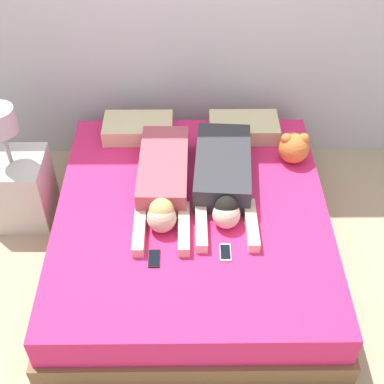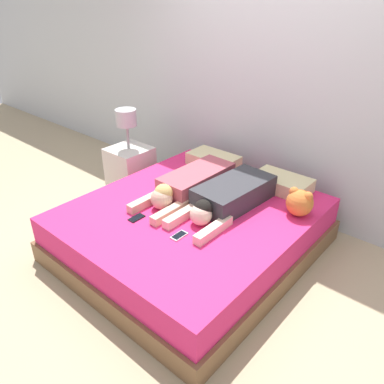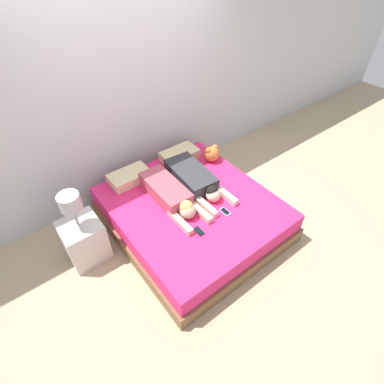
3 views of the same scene
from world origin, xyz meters
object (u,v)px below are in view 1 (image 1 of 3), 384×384
Objects in this scene: person_right at (223,176)px; cell_phone_right at (225,252)px; cell_phone_left at (154,259)px; plush_toy at (294,147)px; bed at (192,231)px; nightstand at (18,184)px; pillow_head_right at (244,128)px; pillow_head_left at (138,128)px; person_left at (163,181)px.

cell_phone_right is at bearing -91.47° from person_right.
cell_phone_right is (-0.01, -0.57, -0.09)m from person_right.
cell_phone_left is 1.00× the size of cell_phone_right.
bed is at bearing -145.77° from plush_toy.
person_right is at bearing -6.33° from nightstand.
nightstand reaches higher than pillow_head_right.
plush_toy is 1.94m from nightstand.
plush_toy reaches higher than person_right.
pillow_head_right is at bearing 0.00° from pillow_head_left.
nightstand is (-1.03, 0.20, -0.20)m from person_left.
plush_toy is at bearing 28.45° from person_right.
cell_phone_right is (-0.20, -1.14, -0.06)m from pillow_head_right.
cell_phone_left is at bearing -124.93° from person_right.
pillow_head_right is 3.86× the size of cell_phone_right.
cell_phone_left reaches higher than bed.
pillow_head_left is 0.82m from person_right.
plush_toy reaches higher than bed.
pillow_head_left is 0.54× the size of nightstand.
cell_phone_right reaches higher than bed.
person_left is at bearing -160.72° from plush_toy.
person_right reaches higher than pillow_head_right.
bed is at bearing 61.20° from cell_phone_left.
person_right is at bearing 6.04° from person_left.
bed is at bearing -63.50° from pillow_head_left.
bed is at bearing -116.50° from pillow_head_right.
plush_toy is at bearing -15.28° from pillow_head_left.
cell_phone_left is at bearing -38.05° from nightstand.
plush_toy reaches higher than pillow_head_left.
person_left is 1.07m from nightstand.
nightstand is at bearing 169.04° from person_left.
cell_phone_left is at bearing -93.88° from person_left.
pillow_head_left is at bearing 108.45° from person_left.
cell_phone_left is at bearing -82.09° from pillow_head_left.
nightstand reaches higher than pillow_head_left.
nightstand is (-1.92, -0.11, -0.22)m from plush_toy.
bed is 0.39m from person_left.
pillow_head_right is 2.23× the size of plush_toy.
pillow_head_right is at bearing 14.41° from nightstand.
cell_phone_right is at bearing 5.80° from cell_phone_left.
pillow_head_left is at bearing 26.51° from nightstand.
person_left is at bearing -71.55° from pillow_head_left.
person_left is 4.59× the size of plush_toy.
pillow_head_right is (0.39, 0.78, 0.27)m from bed.
bed is 0.91m from pillow_head_right.
cell_phone_right is at bearing -63.08° from pillow_head_left.
pillow_head_left is at bearing 116.50° from bed.
cell_phone_left is (-0.61, -1.19, -0.06)m from pillow_head_right.
pillow_head_right is at bearing 80.28° from cell_phone_right.
plush_toy is 0.24× the size of nightstand.
cell_phone_right is at bearing -54.72° from person_left.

